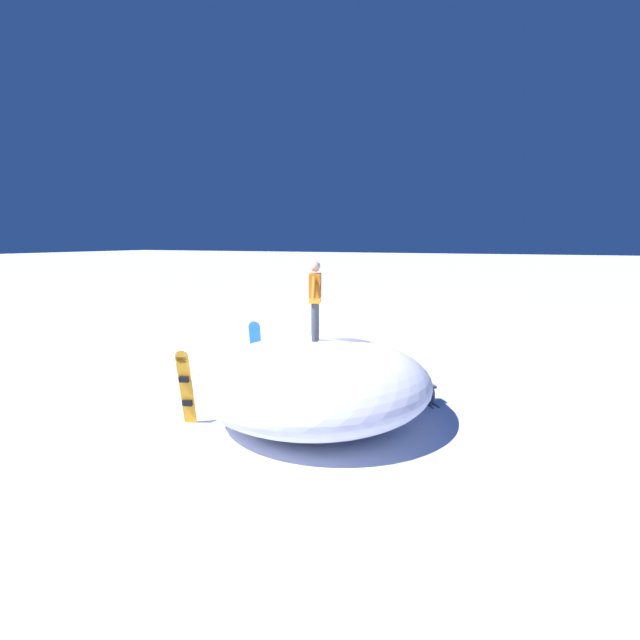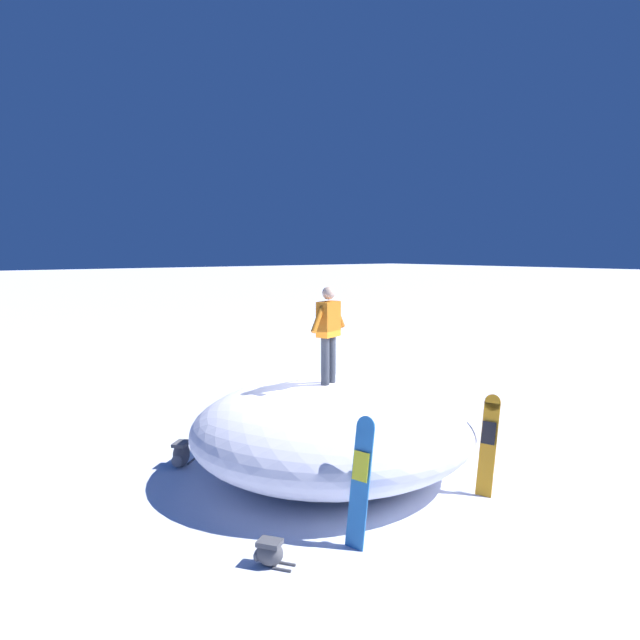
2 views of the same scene
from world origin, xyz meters
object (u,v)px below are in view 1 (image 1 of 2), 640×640
(snowboarder_standing, at_px, (315,296))
(backpack_far, at_px, (428,393))
(snowboard_secondary_upright, at_px, (256,353))
(backpack_near, at_px, (290,370))
(snowboard_primary_upright, at_px, (186,387))

(snowboarder_standing, xyz_separation_m, backpack_far, (-1.74, 1.99, -2.30))
(snowboarder_standing, xyz_separation_m, snowboard_secondary_upright, (-1.19, -2.15, -1.65))
(snowboarder_standing, height_order, backpack_far, snowboarder_standing)
(snowboarder_standing, bearing_deg, backpack_near, -142.37)
(snowboard_secondary_upright, height_order, backpack_near, snowboard_secondary_upright)
(snowboard_primary_upright, relative_size, backpack_near, 2.94)
(snowboarder_standing, height_order, snowboard_secondary_upright, snowboarder_standing)
(backpack_far, bearing_deg, snowboard_secondary_upright, -82.38)
(snowboard_primary_upright, xyz_separation_m, backpack_near, (-3.98, 0.22, -0.64))
(snowboarder_standing, bearing_deg, backpack_far, 131.10)
(snowboard_primary_upright, relative_size, backpack_far, 2.62)
(snowboarder_standing, distance_m, snowboard_primary_upright, 3.12)
(snowboarder_standing, bearing_deg, snowboard_secondary_upright, -118.88)
(snowboarder_standing, height_order, backpack_near, snowboarder_standing)
(snowboarder_standing, xyz_separation_m, snowboard_primary_upright, (1.56, -2.08, -1.72))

